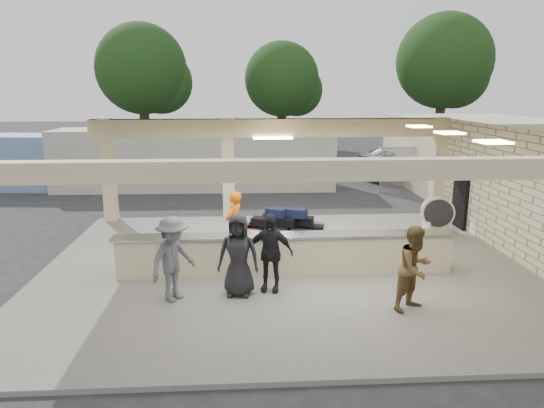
{
  "coord_description": "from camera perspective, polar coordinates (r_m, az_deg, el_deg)",
  "views": [
    {
      "loc": [
        -0.99,
        -11.55,
        4.45
      ],
      "look_at": [
        -0.24,
        1.0,
        1.47
      ],
      "focal_mm": 32.0,
      "sensor_mm": 36.0,
      "label": 1
    }
  ],
  "objects": [
    {
      "name": "ground",
      "position": [
        12.42,
        1.4,
        -7.68
      ],
      "size": [
        120.0,
        120.0,
        0.0
      ],
      "primitive_type": "plane",
      "color": "#252527",
      "rests_on": "ground"
    },
    {
      "name": "pavilion",
      "position": [
        12.66,
        2.15,
        -0.87
      ],
      "size": [
        12.01,
        10.0,
        3.55
      ],
      "color": "slate",
      "rests_on": "ground"
    },
    {
      "name": "baggage_counter",
      "position": [
        11.75,
        1.62,
        -5.88
      ],
      "size": [
        8.2,
        0.58,
        0.98
      ],
      "color": "beige",
      "rests_on": "pavilion"
    },
    {
      "name": "luggage_cart",
      "position": [
        12.94,
        1.16,
        -3.09
      ],
      "size": [
        2.53,
        1.99,
        1.29
      ],
      "rotation": [
        0.0,
        0.0,
        -0.32
      ],
      "color": "silver",
      "rests_on": "pavilion"
    },
    {
      "name": "drum_fan",
      "position": [
        16.04,
        18.91,
        -0.95
      ],
      "size": [
        1.05,
        0.57,
        1.11
      ],
      "rotation": [
        0.0,
        0.0,
        -0.23
      ],
      "color": "silver",
      "rests_on": "pavilion"
    },
    {
      "name": "baggage_handler",
      "position": [
        12.88,
        -4.47,
        -2.35
      ],
      "size": [
        0.59,
        0.73,
        1.76
      ],
      "primitive_type": "imported",
      "rotation": [
        0.0,
        0.0,
        4.27
      ],
      "color": "#E15B0B",
      "rests_on": "pavilion"
    },
    {
      "name": "passenger_a",
      "position": [
        10.17,
        16.49,
        -7.25
      ],
      "size": [
        0.92,
        0.77,
        1.75
      ],
      "primitive_type": "imported",
      "rotation": [
        0.0,
        0.0,
        0.56
      ],
      "color": "brown",
      "rests_on": "pavilion"
    },
    {
      "name": "passenger_b",
      "position": [
        10.64,
        -0.26,
        -5.72
      ],
      "size": [
        1.09,
        0.61,
        1.76
      ],
      "primitive_type": "imported",
      "rotation": [
        0.0,
        0.0,
        -0.25
      ],
      "color": "black",
      "rests_on": "pavilion"
    },
    {
      "name": "passenger_c",
      "position": [
        10.36,
        -11.57,
        -6.36
      ],
      "size": [
        1.04,
        1.19,
        1.82
      ],
      "primitive_type": "imported",
      "rotation": [
        0.0,
        0.0,
        0.92
      ],
      "color": "#54545A",
      "rests_on": "pavilion"
    },
    {
      "name": "passenger_d",
      "position": [
        10.43,
        -3.98,
        -6.0
      ],
      "size": [
        0.93,
        0.49,
        1.81
      ],
      "primitive_type": "imported",
      "rotation": [
        0.0,
        0.0,
        -0.15
      ],
      "color": "black",
      "rests_on": "pavilion"
    },
    {
      "name": "car_white_a",
      "position": [
        25.47,
        16.5,
        4.45
      ],
      "size": [
        5.88,
        4.35,
        1.52
      ],
      "primitive_type": "imported",
      "rotation": [
        0.0,
        0.0,
        1.96
      ],
      "color": "silver",
      "rests_on": "ground"
    },
    {
      "name": "car_white_b",
      "position": [
        27.87,
        24.01,
        4.36
      ],
      "size": [
        4.42,
        3.34,
        1.32
      ],
      "primitive_type": "imported",
      "rotation": [
        0.0,
        0.0,
        1.08
      ],
      "color": "silver",
      "rests_on": "ground"
    },
    {
      "name": "car_dark",
      "position": [
        27.23,
        14.91,
        5.0
      ],
      "size": [
        4.35,
        1.7,
        1.43
      ],
      "primitive_type": "imported",
      "rotation": [
        0.0,
        0.0,
        1.62
      ],
      "color": "black",
      "rests_on": "ground"
    },
    {
      "name": "container_white",
      "position": [
        22.48,
        -8.96,
        5.26
      ],
      "size": [
        12.56,
        2.7,
        2.71
      ],
      "primitive_type": "cube",
      "rotation": [
        0.0,
        0.0,
        -0.02
      ],
      "color": "silver",
      "rests_on": "ground"
    },
    {
      "name": "container_blue",
      "position": [
        24.41,
        -24.73,
        4.52
      ],
      "size": [
        9.59,
        3.08,
        2.45
      ],
      "primitive_type": "cube",
      "rotation": [
        0.0,
        0.0,
        -0.09
      ],
      "color": "#779CBE",
      "rests_on": "ground"
    },
    {
      "name": "fence",
      "position": [
        24.04,
        26.61,
        3.79
      ],
      "size": [
        12.06,
        0.06,
        2.03
      ],
      "color": "gray",
      "rests_on": "ground"
    },
    {
      "name": "tree_left",
      "position": [
        36.35,
        -14.52,
        14.72
      ],
      "size": [
        6.6,
        6.3,
        9.0
      ],
      "color": "#382619",
      "rests_on": "ground"
    },
    {
      "name": "tree_mid",
      "position": [
        37.86,
        1.64,
        14.1
      ],
      "size": [
        6.0,
        5.6,
        8.0
      ],
      "color": "#382619",
      "rests_on": "ground"
    },
    {
      "name": "tree_right",
      "position": [
        39.81,
        19.91,
        15.11
      ],
      "size": [
        7.2,
        7.0,
        10.0
      ],
      "color": "#382619",
      "rests_on": "ground"
    },
    {
      "name": "adjacent_building",
      "position": [
        24.14,
        22.48,
        5.54
      ],
      "size": [
        6.0,
        8.0,
        3.2
      ],
      "primitive_type": "cube",
      "color": "beige",
      "rests_on": "ground"
    }
  ]
}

